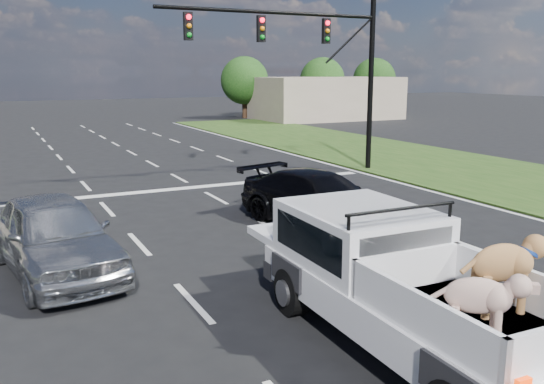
{
  "coord_description": "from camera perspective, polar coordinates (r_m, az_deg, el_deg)",
  "views": [
    {
      "loc": [
        -4.79,
        -9.3,
        4.06
      ],
      "look_at": [
        0.83,
        2.0,
        1.41
      ],
      "focal_mm": 38.0,
      "sensor_mm": 36.0,
      "label": 1
    }
  ],
  "objects": [
    {
      "name": "silver_sedan",
      "position": [
        12.49,
        -20.74,
        -4.02
      ],
      "size": [
        2.57,
        4.98,
        1.62
      ],
      "primitive_type": "imported",
      "rotation": [
        0.0,
        0.0,
        0.14
      ],
      "color": "#AAADB1",
      "rests_on": "ground"
    },
    {
      "name": "road_markings",
      "position": [
        17.06,
        -9.35,
        -2.07
      ],
      "size": [
        17.75,
        60.0,
        0.01
      ],
      "color": "silver",
      "rests_on": "ground"
    },
    {
      "name": "tree_far_f",
      "position": [
        58.72,
        10.1,
        10.9
      ],
      "size": [
        4.2,
        4.2,
        5.4
      ],
      "color": "#332114",
      "rests_on": "ground"
    },
    {
      "name": "ground",
      "position": [
        11.22,
        0.78,
        -9.37
      ],
      "size": [
        160.0,
        160.0,
        0.0
      ],
      "primitive_type": "plane",
      "color": "black",
      "rests_on": "ground"
    },
    {
      "name": "pickup_truck",
      "position": [
        8.83,
        12.63,
        -8.73
      ],
      "size": [
        2.32,
        5.75,
        2.14
      ],
      "rotation": [
        0.0,
        0.0,
        -0.02
      ],
      "color": "black",
      "rests_on": "ground"
    },
    {
      "name": "black_coupe",
      "position": [
        15.34,
        4.73,
        -0.76
      ],
      "size": [
        3.26,
        5.34,
        1.45
      ],
      "primitive_type": "imported",
      "rotation": [
        0.0,
        0.0,
        0.27
      ],
      "color": "black",
      "rests_on": "ground"
    },
    {
      "name": "tree_far_e",
      "position": [
        55.38,
        5.0,
        10.99
      ],
      "size": [
        4.2,
        4.2,
        5.4
      ],
      "color": "#332114",
      "rests_on": "ground"
    },
    {
      "name": "tree_far_d",
      "position": [
        51.67,
        -2.74,
        10.97
      ],
      "size": [
        4.2,
        4.2,
        5.4
      ],
      "color": "#332114",
      "rests_on": "ground"
    },
    {
      "name": "grass_shoulder_right",
      "position": [
        23.81,
        22.54,
        1.18
      ],
      "size": [
        8.0,
        60.0,
        0.06
      ],
      "primitive_type": "cube",
      "color": "#1E3E13",
      "rests_on": "ground"
    },
    {
      "name": "building_right",
      "position": [
        50.97,
        5.39,
        9.24
      ],
      "size": [
        12.0,
        7.0,
        3.6
      ],
      "primitive_type": "cube",
      "color": "tan",
      "rests_on": "ground"
    },
    {
      "name": "traffic_signal",
      "position": [
        23.15,
        4.9,
        13.45
      ],
      "size": [
        9.11,
        0.31,
        7.0
      ],
      "color": "black",
      "rests_on": "ground"
    }
  ]
}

